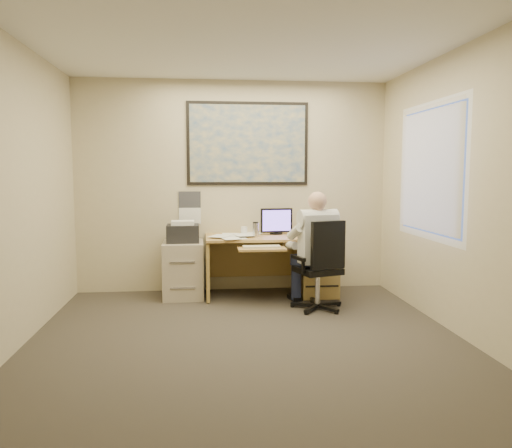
{
  "coord_description": "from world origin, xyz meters",
  "views": [
    {
      "loc": [
        -0.38,
        -4.21,
        1.54
      ],
      "look_at": [
        0.2,
        1.3,
        0.96
      ],
      "focal_mm": 35.0,
      "sensor_mm": 36.0,
      "label": 1
    }
  ],
  "objects": [
    {
      "name": "room_shell",
      "position": [
        0.0,
        0.0,
        1.35
      ],
      "size": [
        4.0,
        4.5,
        2.7
      ],
      "color": "#363029",
      "rests_on": "ground"
    },
    {
      "name": "desk",
      "position": [
        0.77,
        1.9,
        0.44
      ],
      "size": [
        1.6,
        0.97,
        1.07
      ],
      "color": "tan",
      "rests_on": "ground"
    },
    {
      "name": "world_map",
      "position": [
        0.19,
        2.23,
        1.9
      ],
      "size": [
        1.56,
        0.03,
        1.06
      ],
      "primitive_type": "cube",
      "color": "#1E4C93",
      "rests_on": "room_shell"
    },
    {
      "name": "wall_calendar",
      "position": [
        -0.56,
        2.24,
        1.08
      ],
      "size": [
        0.28,
        0.01,
        0.42
      ],
      "primitive_type": "cube",
      "color": "white",
      "rests_on": "room_shell"
    },
    {
      "name": "window_blinds",
      "position": [
        1.97,
        0.8,
        1.55
      ],
      "size": [
        0.06,
        1.4,
        1.3
      ],
      "primitive_type": null,
      "color": "beige",
      "rests_on": "room_shell"
    },
    {
      "name": "filing_cabinet",
      "position": [
        -0.64,
        1.91,
        0.41
      ],
      "size": [
        0.5,
        0.59,
        0.95
      ],
      "rotation": [
        0.0,
        0.0,
        0.01
      ],
      "color": "#B3A690",
      "rests_on": "ground"
    },
    {
      "name": "office_chair",
      "position": [
        0.87,
        1.15,
        0.3
      ],
      "size": [
        0.75,
        0.75,
        1.02
      ],
      "rotation": [
        0.0,
        0.0,
        0.29
      ],
      "color": "black",
      "rests_on": "ground"
    },
    {
      "name": "person",
      "position": [
        0.88,
        1.23,
        0.66
      ],
      "size": [
        0.71,
        0.89,
        1.32
      ],
      "primitive_type": null,
      "rotation": [
        0.0,
        0.0,
        0.2
      ],
      "color": "silver",
      "rests_on": "office_chair"
    }
  ]
}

